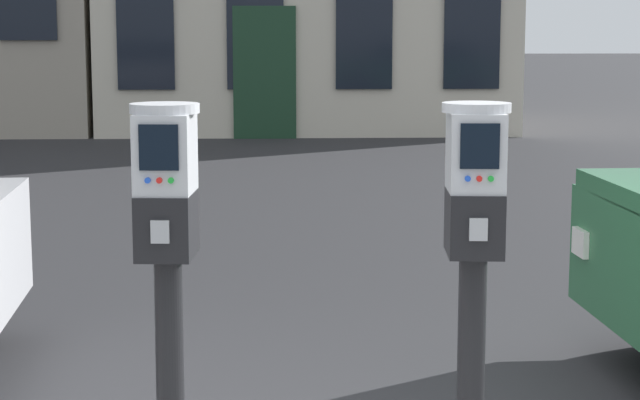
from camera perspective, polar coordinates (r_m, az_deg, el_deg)
The scene contains 2 objects.
parking_meter_near_kerb at distance 3.53m, azimuth -7.80°, elevation -1.92°, with size 0.23×0.26×1.35m.
parking_meter_twin_adjacent at distance 3.57m, azimuth 7.85°, elevation -1.80°, with size 0.23×0.26×1.35m.
Camera 1 is at (-0.55, -3.77, 1.71)m, focal length 62.72 mm.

